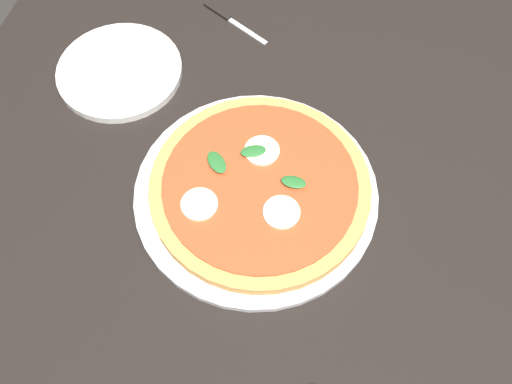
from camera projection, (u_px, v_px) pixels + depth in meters
ground_plane at (252, 337)px, 1.51m from camera, size 6.00×6.00×0.00m
dining_table at (249, 232)px, 0.95m from camera, size 1.40×1.09×0.73m
serving_tray at (256, 193)px, 0.88m from camera, size 0.37×0.37×0.01m
pizza at (260, 187)px, 0.87m from camera, size 0.34×0.34×0.03m
plate_white at (120, 71)px, 1.00m from camera, size 0.22×0.22×0.01m
knife at (227, 18)px, 1.07m from camera, size 0.08×0.14×0.01m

